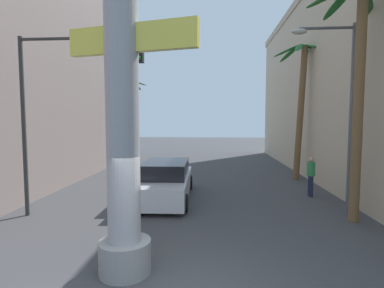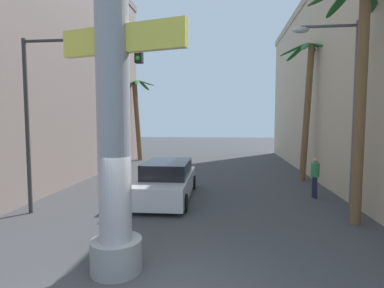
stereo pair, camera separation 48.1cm
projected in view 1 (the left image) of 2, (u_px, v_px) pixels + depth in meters
name	position (u px, v px, depth m)	size (l,w,h in m)	color
ground_plane	(197.00, 185.00, 15.04)	(86.39, 86.39, 0.00)	#424244
building_right	(381.00, 78.00, 15.80)	(7.23, 28.37, 11.00)	#C6B293
neon_sign_pole	(122.00, 50.00, 6.04)	(3.16, 1.10, 9.77)	#9E9EA3
street_lamp	(342.00, 99.00, 10.44)	(2.24, 0.28, 6.57)	#59595E
traffic_light_mast	(64.00, 92.00, 9.84)	(4.75, 0.32, 6.00)	#333333
car_lead	(166.00, 181.00, 12.42)	(2.11, 5.16, 1.56)	black
palm_tree_near_right	(359.00, 59.00, 9.31)	(3.13, 3.02, 7.63)	brown
palm_tree_far_left	(129.00, 112.00, 23.96)	(2.60, 2.56, 6.53)	brown
palm_tree_mid_right	(301.00, 93.00, 16.31)	(3.01, 2.72, 7.45)	brown
pedestrian_mid_right	(311.00, 173.00, 12.74)	(0.36, 0.36, 1.70)	#1E233F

